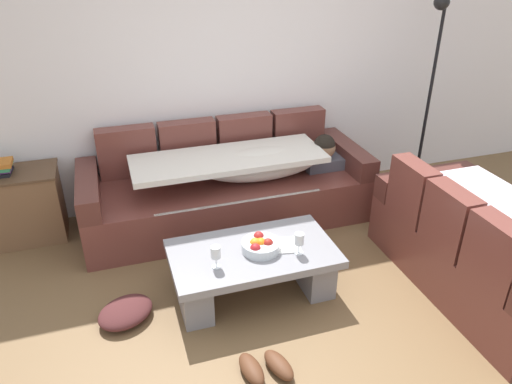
# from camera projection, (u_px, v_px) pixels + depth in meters

# --- Properties ---
(ground_plane) EXTENTS (14.00, 14.00, 0.00)m
(ground_plane) POSITION_uv_depth(u_px,v_px,m) (318.00, 329.00, 3.33)
(ground_plane) COLOR brown
(back_wall) EXTENTS (9.00, 0.10, 2.70)m
(back_wall) POSITION_uv_depth(u_px,v_px,m) (231.00, 62.00, 4.51)
(back_wall) COLOR white
(back_wall) RESTS_ON ground_plane
(couch_along_wall) EXTENTS (2.59, 0.92, 0.88)m
(couch_along_wall) POSITION_uv_depth(u_px,v_px,m) (232.00, 187.00, 4.50)
(couch_along_wall) COLOR brown
(couch_along_wall) RESTS_ON ground_plane
(couch_near_window) EXTENTS (0.92, 1.71, 0.88)m
(couch_near_window) POSITION_uv_depth(u_px,v_px,m) (482.00, 248.00, 3.60)
(couch_near_window) COLOR brown
(couch_near_window) RESTS_ON ground_plane
(coffee_table) EXTENTS (1.20, 0.68, 0.38)m
(coffee_table) POSITION_uv_depth(u_px,v_px,m) (253.00, 266.00, 3.57)
(coffee_table) COLOR gray
(coffee_table) RESTS_ON ground_plane
(fruit_bowl) EXTENTS (0.28, 0.28, 0.10)m
(fruit_bowl) POSITION_uv_depth(u_px,v_px,m) (260.00, 245.00, 3.48)
(fruit_bowl) COLOR silver
(fruit_bowl) RESTS_ON coffee_table
(wine_glass_near_left) EXTENTS (0.07, 0.07, 0.17)m
(wine_glass_near_left) POSITION_uv_depth(u_px,v_px,m) (216.00, 253.00, 3.27)
(wine_glass_near_left) COLOR silver
(wine_glass_near_left) RESTS_ON coffee_table
(wine_glass_near_right) EXTENTS (0.07, 0.07, 0.17)m
(wine_glass_near_right) POSITION_uv_depth(u_px,v_px,m) (299.00, 240.00, 3.41)
(wine_glass_near_right) COLOR silver
(wine_glass_near_right) RESTS_ON coffee_table
(open_magazine) EXTENTS (0.32, 0.26, 0.01)m
(open_magazine) POSITION_uv_depth(u_px,v_px,m) (281.00, 245.00, 3.55)
(open_magazine) COLOR white
(open_magazine) RESTS_ON coffee_table
(side_cabinet) EXTENTS (0.72, 0.44, 0.64)m
(side_cabinet) POSITION_uv_depth(u_px,v_px,m) (19.00, 206.00, 4.19)
(side_cabinet) COLOR brown
(side_cabinet) RESTS_ON ground_plane
(book_stack_on_cabinet) EXTENTS (0.19, 0.22, 0.12)m
(book_stack_on_cabinet) POSITION_uv_depth(u_px,v_px,m) (2.00, 167.00, 4.00)
(book_stack_on_cabinet) COLOR black
(book_stack_on_cabinet) RESTS_ON side_cabinet
(floor_lamp) EXTENTS (0.33, 0.31, 1.95)m
(floor_lamp) POSITION_uv_depth(u_px,v_px,m) (430.00, 86.00, 4.66)
(floor_lamp) COLOR black
(floor_lamp) RESTS_ON ground_plane
(pair_of_shoes) EXTENTS (0.34, 0.31, 0.09)m
(pair_of_shoes) POSITION_uv_depth(u_px,v_px,m) (265.00, 367.00, 2.98)
(pair_of_shoes) COLOR #59331E
(pair_of_shoes) RESTS_ON ground_plane
(crumpled_garment) EXTENTS (0.51, 0.48, 0.12)m
(crumpled_garment) POSITION_uv_depth(u_px,v_px,m) (126.00, 312.00, 3.39)
(crumpled_garment) COLOR #4C2323
(crumpled_garment) RESTS_ON ground_plane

